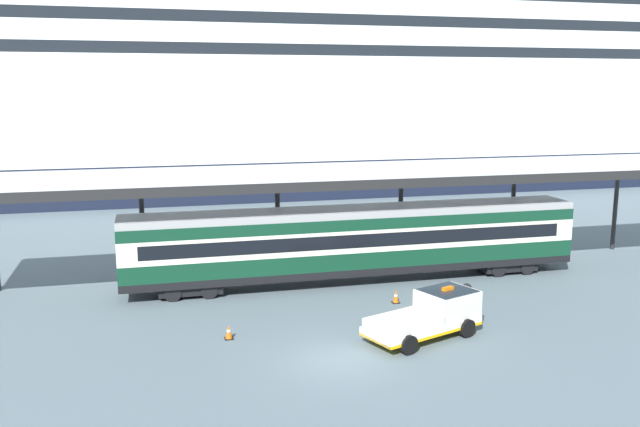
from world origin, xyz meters
TOP-DOWN VIEW (x-y plane):
  - ground_plane at (0.00, 0.00)m, footprint 400.00×400.00m
  - cruise_ship at (4.78, 51.01)m, footprint 172.66×28.70m
  - platform_canopy at (3.99, 10.71)m, footprint 44.86×5.83m
  - train_carriage at (3.99, 10.27)m, footprint 24.91×2.81m
  - service_truck at (4.69, 1.61)m, footprint 5.58×3.70m
  - traffic_cone_near at (-3.78, 3.38)m, footprint 0.36×0.36m
  - traffic_cone_mid at (4.82, 6.20)m, footprint 0.36×0.36m
  - quay_bollard at (8.28, 5.46)m, footprint 0.48×0.48m

SIDE VIEW (x-z plane):
  - ground_plane at x=0.00m, z-range 0.00..0.00m
  - traffic_cone_near at x=-3.78m, z-range -0.01..0.62m
  - traffic_cone_mid at x=4.82m, z-range -0.01..0.67m
  - quay_bollard at x=8.28m, z-range 0.04..1.00m
  - service_truck at x=4.69m, z-range -0.02..2.00m
  - train_carriage at x=3.99m, z-range 0.26..4.37m
  - platform_canopy at x=3.99m, z-range 2.84..9.05m
  - cruise_ship at x=4.78m, z-range -6.19..34.23m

